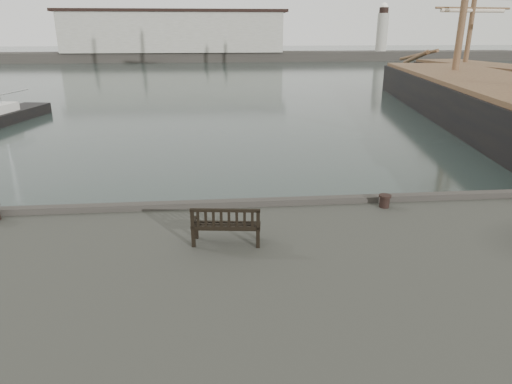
% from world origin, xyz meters
% --- Properties ---
extents(ground, '(400.00, 400.00, 0.00)m').
position_xyz_m(ground, '(0.00, 0.00, 0.00)').
color(ground, black).
rests_on(ground, ground).
extents(breakwater, '(140.00, 9.50, 12.20)m').
position_xyz_m(breakwater, '(-4.56, 92.00, 4.30)').
color(breakwater, '#383530').
rests_on(breakwater, ground).
extents(bench, '(1.68, 0.76, 0.93)m').
position_xyz_m(bench, '(-0.13, -2.59, 1.86)').
color(bench, black).
rests_on(bench, quay).
extents(bollard_right, '(0.46, 0.46, 0.37)m').
position_xyz_m(bollard_right, '(4.51, -0.64, 1.75)').
color(bollard_right, black).
rests_on(bollard_right, quay).
extents(yacht_d, '(3.93, 8.76, 10.82)m').
position_xyz_m(yacht_d, '(-15.54, 22.76, 0.23)').
color(yacht_d, black).
rests_on(yacht_d, ground).
extents(tall_ship_far, '(9.93, 29.59, 24.88)m').
position_xyz_m(tall_ship_far, '(31.64, 34.33, 0.82)').
color(tall_ship_far, black).
rests_on(tall_ship_far, ground).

